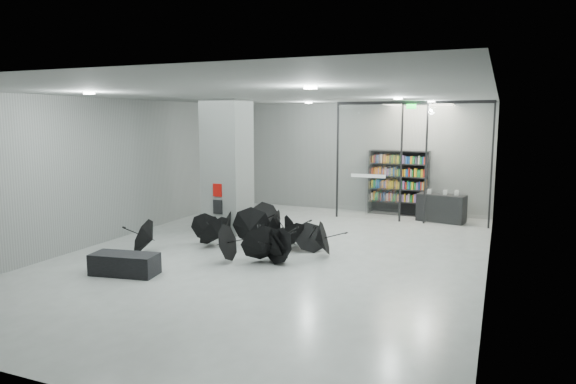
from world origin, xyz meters
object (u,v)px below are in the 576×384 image
at_px(bench, 125,264).
at_px(shop_counter, 441,208).
at_px(column, 227,166).
at_px(bookshelf, 398,183).
at_px(umbrella_cluster, 257,240).

relative_size(bench, shop_counter, 0.95).
bearing_deg(column, bookshelf, 47.83).
bearing_deg(umbrella_cluster, shop_counter, 55.57).
xyz_separation_m(column, umbrella_cluster, (1.88, -1.86, -1.70)).
height_order(bench, umbrella_cluster, umbrella_cluster).
xyz_separation_m(shop_counter, umbrella_cluster, (-4.01, -5.86, -0.17)).
bearing_deg(bookshelf, bench, -111.83).
height_order(bookshelf, umbrella_cluster, bookshelf).
xyz_separation_m(bench, shop_counter, (5.83, 8.80, 0.23)).
height_order(column, bench, column).
height_order(shop_counter, umbrella_cluster, umbrella_cluster).
distance_m(bookshelf, shop_counter, 1.89).
bearing_deg(shop_counter, column, -134.30).
bearing_deg(bookshelf, umbrella_cluster, -108.02).
bearing_deg(bench, shop_counter, 47.00).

